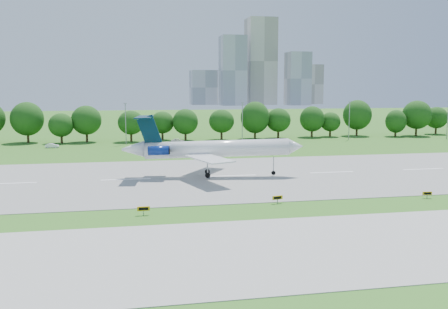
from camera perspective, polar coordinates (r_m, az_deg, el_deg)
ground at (r=71.23m, az=5.23°, el=-6.00°), size 600.00×600.00×0.00m
runway at (r=94.96m, az=1.03°, el=-2.47°), size 400.00×45.00×0.08m
taxiway at (r=54.82m, az=10.55°, el=-10.30°), size 400.00×23.00×0.08m
tree_line at (r=159.95m, az=-3.96°, el=3.91°), size 288.40×8.40×10.40m
light_poles at (r=149.74m, az=-4.45°, el=3.70°), size 175.90×0.25×12.19m
skyline at (r=472.60m, az=3.76°, el=9.40°), size 127.00×52.00×80.00m
airliner at (r=93.52m, az=-1.85°, el=0.72°), size 34.19×24.72×11.65m
taxi_sign_left at (r=67.20m, az=-9.19°, el=-6.15°), size 1.68×0.24×1.18m
taxi_sign_centre at (r=73.33m, az=6.14°, el=-4.94°), size 1.62×0.53×1.14m
taxi_sign_right at (r=82.30m, az=22.21°, el=-4.14°), size 1.46×0.37×1.02m
service_vehicle_a at (r=146.75m, az=-19.06°, el=0.96°), size 3.71×1.41×1.21m
service_vehicle_b at (r=151.39m, az=-5.33°, el=1.58°), size 4.12×1.84×1.38m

